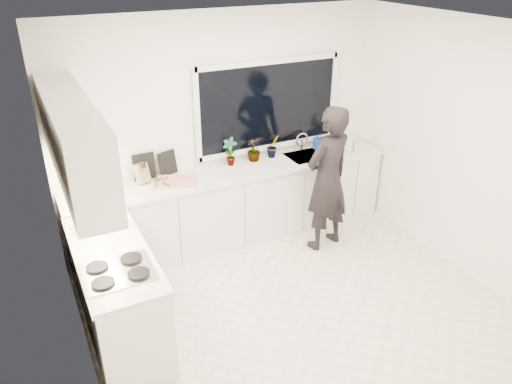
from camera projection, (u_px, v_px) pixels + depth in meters
floor at (294, 304)px, 5.12m from camera, size 4.00×3.50×0.02m
wall_back at (223, 128)px, 5.93m from camera, size 4.00×0.02×2.70m
wall_left at (68, 237)px, 3.71m from camera, size 0.02×3.50×2.70m
wall_right at (460, 148)px, 5.33m from camera, size 0.02×3.50×2.70m
ceiling at (306, 28)px, 3.92m from camera, size 4.00×3.50×0.02m
window at (269, 106)px, 6.05m from camera, size 1.80×0.02×1.00m
base_cabinets_back at (235, 206)px, 6.08m from camera, size 3.92×0.58×0.88m
base_cabinets_left at (118, 295)px, 4.53m from camera, size 0.58×1.60×0.88m
countertop_back at (234, 172)px, 5.87m from camera, size 3.94×0.62×0.04m
countertop_left at (111, 253)px, 4.33m from camera, size 0.62×1.60×0.04m
upper_cabinets at (73, 139)px, 4.14m from camera, size 0.34×2.10×0.70m
sink at (310, 159)px, 6.32m from camera, size 0.58×0.42×0.14m
faucet at (302, 142)px, 6.41m from camera, size 0.03×0.03×0.22m
stovetop at (118, 271)px, 4.02m from camera, size 0.56×0.48×0.03m
person at (327, 179)px, 5.75m from camera, size 0.72×0.55×1.75m
pizza_tray at (176, 182)px, 5.55m from camera, size 0.55×0.47×0.03m
pizza at (176, 180)px, 5.54m from camera, size 0.49×0.42×0.01m
watering_can at (318, 143)px, 6.48m from camera, size 0.17×0.17×0.13m
paper_towel_roll at (95, 182)px, 5.27m from camera, size 0.12×0.12×0.26m
knife_block at (142, 174)px, 5.51m from camera, size 0.16×0.14×0.22m
utensil_crock at (80, 224)px, 4.57m from camera, size 0.14×0.14×0.16m
picture_frame_large at (168, 163)px, 5.71m from camera, size 0.22×0.08×0.28m
picture_frame_small at (144, 166)px, 5.60m from camera, size 0.25×0.02×0.30m
herb_plants at (250, 149)px, 6.05m from camera, size 0.77×0.22×0.34m
soap_bottles at (351, 143)px, 6.33m from camera, size 0.24×0.15×0.28m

